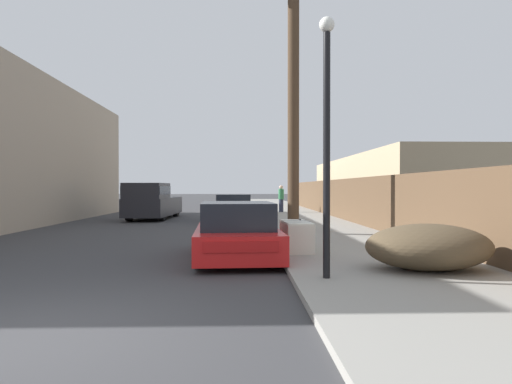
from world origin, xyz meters
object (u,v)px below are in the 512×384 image
object	(u,v)px
discarded_fridge	(296,236)
pickup_truck	(152,201)
parked_sports_car_red	(237,233)
pedestrian	(281,198)
car_parked_mid	(232,209)
utility_pole	(293,99)
street_lamp	(327,126)
brush_pile	(428,247)

from	to	relation	value
discarded_fridge	pickup_truck	world-z (taller)	pickup_truck
parked_sports_car_red	pickup_truck	xyz separation A→B (m)	(-4.50, 13.16, 0.34)
pedestrian	car_parked_mid	bearing A→B (deg)	-115.41
discarded_fridge	pedestrian	bearing A→B (deg)	83.75
pickup_truck	utility_pole	bearing A→B (deg)	129.39
utility_pole	street_lamp	size ratio (longest dim) A/B	2.00
discarded_fridge	pedestrian	world-z (taller)	pedestrian
pickup_truck	brush_pile	bearing A→B (deg)	120.48
street_lamp	pickup_truck	bearing A→B (deg)	110.63
brush_pile	parked_sports_car_red	bearing A→B (deg)	148.12
discarded_fridge	brush_pile	distance (m)	3.45
discarded_fridge	street_lamp	xyz separation A→B (m)	(0.10, -3.39, 2.22)
parked_sports_car_red	pedestrian	distance (m)	18.05
parked_sports_car_red	street_lamp	xyz separation A→B (m)	(1.54, -2.91, 2.10)
pickup_truck	utility_pole	distance (m)	11.26
parked_sports_car_red	pedestrian	xyz separation A→B (m)	(2.62, 17.85, 0.38)
pickup_truck	street_lamp	bearing A→B (deg)	113.40
discarded_fridge	car_parked_mid	world-z (taller)	car_parked_mid
parked_sports_car_red	pickup_truck	size ratio (longest dim) A/B	0.75
discarded_fridge	parked_sports_car_red	bearing A→B (deg)	-163.71
street_lamp	pedestrian	distance (m)	20.86
car_parked_mid	brush_pile	distance (m)	14.41
utility_pole	street_lamp	distance (m)	7.76
parked_sports_car_red	street_lamp	bearing A→B (deg)	-64.80
utility_pole	brush_pile	size ratio (longest dim) A/B	3.77
brush_pile	pedestrian	xyz separation A→B (m)	(-0.95, 20.08, 0.42)
parked_sports_car_red	car_parked_mid	xyz separation A→B (m)	(-0.33, 11.64, 0.03)
discarded_fridge	street_lamp	distance (m)	4.06
car_parked_mid	parked_sports_car_red	bearing A→B (deg)	-92.03
parked_sports_car_red	pickup_truck	distance (m)	13.91
pickup_truck	utility_pole	world-z (taller)	utility_pole
parked_sports_car_red	car_parked_mid	bearing A→B (deg)	88.83
parked_sports_car_red	car_parked_mid	world-z (taller)	car_parked_mid
discarded_fridge	street_lamp	size ratio (longest dim) A/B	0.36
pedestrian	pickup_truck	bearing A→B (deg)	-146.61
utility_pole	brush_pile	world-z (taller)	utility_pole
utility_pole	discarded_fridge	bearing A→B (deg)	-95.61
discarded_fridge	brush_pile	size ratio (longest dim) A/B	0.68
brush_pile	car_parked_mid	bearing A→B (deg)	105.72
car_parked_mid	street_lamp	distance (m)	14.82
pedestrian	brush_pile	bearing A→B (deg)	-87.28
car_parked_mid	pedestrian	bearing A→B (deg)	60.94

